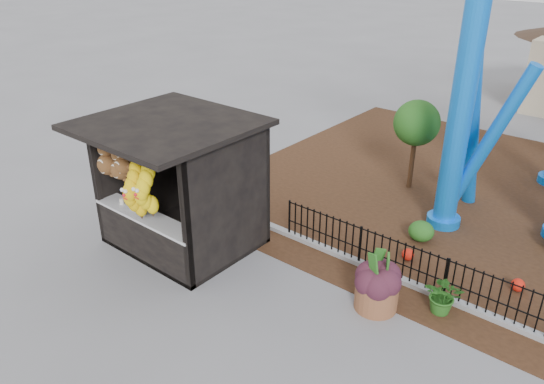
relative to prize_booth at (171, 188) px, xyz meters
The scene contains 6 objects.
ground 3.50m from the prize_booth, 16.64° to the right, with size 120.00×120.00×0.00m, color slate.
curb 7.47m from the prize_booth, 16.66° to the left, with size 18.00×0.18×0.12m, color gray.
prize_booth is the anchor object (origin of this frame).
terracotta_planter 5.12m from the prize_booth, 11.62° to the left, with size 0.86×0.86×0.56m, color brown.
planter_foliage 5.01m from the prize_booth, 11.62° to the left, with size 0.70×0.70×0.64m, color #371622.
potted_plant 6.30m from the prize_booth, 15.97° to the left, with size 0.74×0.64×0.82m, color #264E17.
Camera 1 is at (5.71, -6.03, 6.77)m, focal length 35.00 mm.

